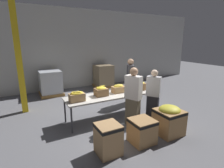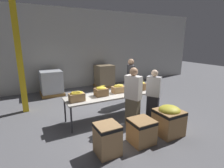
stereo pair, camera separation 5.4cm
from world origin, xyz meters
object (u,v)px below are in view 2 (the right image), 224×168
Objects in this scene: volunteer_1 at (153,95)px; banana_box_2 at (119,88)px; pallet_stack_1 at (104,76)px; banana_box_3 at (140,86)px; banana_box_1 at (101,91)px; banana_box_0 at (77,96)px; donation_bin_0 at (107,138)px; donation_bin_2 at (169,119)px; pallet_stack_0 at (51,83)px; volunteer_0 at (133,98)px; donation_bin_1 at (141,130)px; volunteer_2 at (130,82)px; support_pillar at (19,55)px; sorting_table at (111,96)px.

banana_box_2 is at bearing 14.31° from volunteer_1.
banana_box_2 is 3.72m from pallet_stack_1.
banana_box_3 is at bearing -4.97° from banana_box_2.
banana_box_1 is at bearing 30.42° from volunteer_1.
banana_box_1 is at bearing 9.99° from banana_box_0.
donation_bin_0 is 0.88× the size of donation_bin_2.
banana_box_3 is 0.43× the size of pallet_stack_0.
donation_bin_1 is at bearing 135.88° from volunteer_0.
pallet_stack_0 is (-2.57, 2.64, -0.33)m from volunteer_2.
support_pillar reaches higher than banana_box_1.
donation_bin_2 is (0.88, -1.62, -0.32)m from sorting_table.
donation_bin_1 is 0.15× the size of support_pillar.
pallet_stack_0 reaches higher than banana_box_1.
support_pillar is (-3.61, 2.54, 1.21)m from volunteer_1.
donation_bin_2 is (-0.23, -1.63, -0.51)m from banana_box_3.
support_pillar is at bearing -156.17° from pallet_stack_1.
volunteer_0 is (-0.79, -0.77, -0.07)m from banana_box_3.
banana_box_2 is at bearing 14.90° from sorting_table.
support_pillar reaches higher than donation_bin_0.
banana_box_3 is (2.26, 0.11, -0.00)m from banana_box_0.
donation_bin_2 is 0.20× the size of support_pillar.
volunteer_1 is at bearing 74.10° from donation_bin_2.
donation_bin_1 is (0.93, 0.00, -0.05)m from donation_bin_0.
volunteer_1 is (0.05, -0.67, -0.14)m from banana_box_3.
banana_box_3 is 4.23m from pallet_stack_0.
banana_box_2 is at bearing -23.56° from volunteer_0.
volunteer_1 reaches higher than pallet_stack_0.
banana_box_3 is 4.17m from support_pillar.
banana_box_1 is (0.81, 0.14, -0.00)m from banana_box_0.
support_pillar is at bearing -126.29° from pallet_stack_0.
banana_box_3 is at bearing 16.15° from volunteer_2.
banana_box_1 is at bearing 69.95° from donation_bin_0.
banana_box_2 is 0.53× the size of donation_bin_2.
banana_box_3 reaches higher than sorting_table.
volunteer_0 is 1.85m from volunteer_2.
donation_bin_1 is at bearing -75.84° from pallet_stack_0.
sorting_table is 1.67m from donation_bin_1.
pallet_stack_1 is (1.79, 3.57, -0.35)m from banana_box_1.
sorting_table reaches higher than donation_bin_1.
banana_box_3 is at bearing 82.04° from donation_bin_2.
pallet_stack_0 is at bearing 105.67° from banana_box_1.
sorting_table is 1.87m from donation_bin_2.
volunteer_1 is (2.30, -0.56, -0.15)m from banana_box_0.
banana_box_3 is 1.11m from volunteer_0.
donation_bin_0 is 0.59× the size of pallet_stack_1.
banana_box_2 is 0.38× the size of pallet_stack_0.
banana_box_2 is (0.65, 0.04, -0.01)m from banana_box_1.
pallet_stack_1 is at bearing 23.83° from support_pillar.
donation_bin_2 is at bearing 129.73° from volunteer_1.
volunteer_1 is 4.80m from pallet_stack_0.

